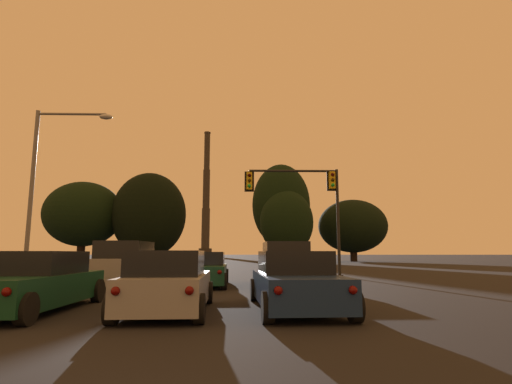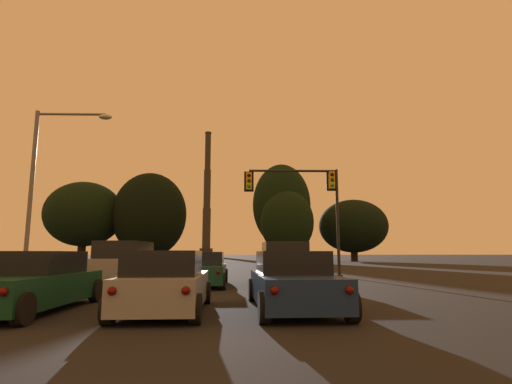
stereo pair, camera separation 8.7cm
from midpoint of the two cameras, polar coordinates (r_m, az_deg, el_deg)
The scene contains 14 objects.
hatchback_center_lane_second at distance 9.80m, azimuth -12.50°, elevation -12.70°, with size 2.03×4.16×1.44m.
sedan_left_lane_second at distance 11.21m, azimuth -29.21°, elevation -11.28°, with size 2.01×4.71×1.43m.
sedan_center_lane_front at distance 17.47m, azimuth -7.35°, elevation -10.97°, with size 2.10×4.75×1.43m.
suv_right_lane_front at distance 17.74m, azimuth 4.22°, elevation -10.24°, with size 2.20×4.94×1.86m.
sedan_right_lane_second at distance 10.20m, azimuth 5.46°, elevation -12.68°, with size 2.18×4.77×1.43m.
suv_left_lane_front at distance 17.73m, azimuth -18.26°, elevation -9.83°, with size 2.14×4.92×1.86m.
traffic_light_overhead_right at distance 24.26m, azimuth 7.34°, elevation -0.24°, with size 5.81×0.50×6.42m.
street_lamp at distance 21.67m, azimuth -27.75°, elevation 2.36°, with size 3.73×0.36×8.29m.
smokestack at distance 172.67m, azimuth -7.02°, elevation -2.03°, with size 5.52×5.52×54.15m.
treeline_center_left at distance 61.95m, azimuth 3.72°, elevation -1.87°, with size 8.93×8.04×15.10m.
treeline_left_mid at distance 61.36m, azimuth -14.91°, elevation -3.18°, with size 10.80×9.72×13.24m.
treeline_center_right at distance 67.05m, azimuth 13.76°, elevation -4.75°, with size 11.15×10.04×10.00m.
treeline_far_left at distance 64.42m, azimuth -23.33°, elevation -2.92°, with size 11.38×10.24×11.86m.
treeline_right_mid at distance 58.98m, azimuth 4.49°, elevation -4.32°, with size 7.87×7.08×10.56m.
Camera 2 is at (1.77, -1.13, 1.39)m, focal length 28.00 mm.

